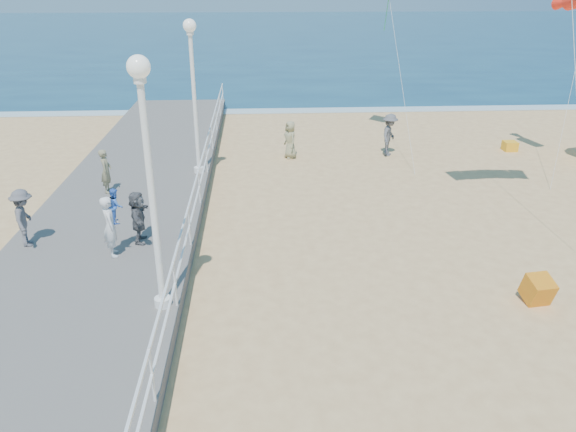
{
  "coord_description": "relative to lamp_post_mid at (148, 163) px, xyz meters",
  "views": [
    {
      "loc": [
        -3.23,
        -10.61,
        7.05
      ],
      "look_at": [
        -2.5,
        2.0,
        1.6
      ],
      "focal_mm": 35.0,
      "sensor_mm": 36.0,
      "label": 1
    }
  ],
  "objects": [
    {
      "name": "ground",
      "position": [
        5.35,
        0.0,
        -3.66
      ],
      "size": [
        160.0,
        160.0,
        0.0
      ],
      "primitive_type": "plane",
      "color": "#DEB474",
      "rests_on": "ground"
    },
    {
      "name": "ocean",
      "position": [
        5.35,
        65.0,
        -3.65
      ],
      "size": [
        160.0,
        90.0,
        0.05
      ],
      "primitive_type": "cube",
      "color": "navy",
      "rests_on": "ground"
    },
    {
      "name": "surf_line",
      "position": [
        5.35,
        20.5,
        -3.63
      ],
      "size": [
        160.0,
        1.2,
        0.04
      ],
      "primitive_type": "cube",
      "color": "white",
      "rests_on": "ground"
    },
    {
      "name": "boardwalk",
      "position": [
        -2.15,
        0.0,
        -3.46
      ],
      "size": [
        5.0,
        44.0,
        0.4
      ],
      "primitive_type": "cube",
      "color": "slate",
      "rests_on": "ground"
    },
    {
      "name": "railing",
      "position": [
        0.3,
        0.0,
        -2.41
      ],
      "size": [
        0.05,
        42.0,
        0.55
      ],
      "color": "white",
      "rests_on": "boardwalk"
    },
    {
      "name": "lamp_post_mid",
      "position": [
        0.0,
        0.0,
        0.0
      ],
      "size": [
        0.44,
        0.44,
        5.32
      ],
      "color": "white",
      "rests_on": "boardwalk"
    },
    {
      "name": "lamp_post_far",
      "position": [
        0.0,
        9.0,
        0.0
      ],
      "size": [
        0.44,
        0.44,
        5.32
      ],
      "color": "white",
      "rests_on": "boardwalk"
    },
    {
      "name": "woman_holding_toddler",
      "position": [
        -1.62,
        2.53,
        -2.46
      ],
      "size": [
        0.54,
        0.67,
        1.6
      ],
      "primitive_type": "imported",
      "rotation": [
        0.0,
        0.0,
        1.87
      ],
      "color": "silver",
      "rests_on": "boardwalk"
    },
    {
      "name": "toddler_held",
      "position": [
        -1.47,
        2.68,
        -1.96
      ],
      "size": [
        0.46,
        0.52,
        0.91
      ],
      "primitive_type": "imported",
      "rotation": [
        0.0,
        0.0,
        1.87
      ],
      "color": "blue",
      "rests_on": "boardwalk"
    },
    {
      "name": "spectator_2",
      "position": [
        -4.01,
        3.24,
        -2.48
      ],
      "size": [
        0.78,
        1.11,
        1.57
      ],
      "primitive_type": "imported",
      "rotation": [
        0.0,
        0.0,
        1.78
      ],
      "color": "#555459",
      "rests_on": "boardwalk"
    },
    {
      "name": "spectator_5",
      "position": [
        -1.07,
        3.27,
        -2.54
      ],
      "size": [
        0.53,
        1.36,
        1.44
      ],
      "primitive_type": "imported",
      "rotation": [
        0.0,
        0.0,
        1.65
      ],
      "color": "#515356",
      "rests_on": "boardwalk"
    },
    {
      "name": "spectator_6",
      "position": [
        -2.83,
        7.16,
        -2.53
      ],
      "size": [
        0.36,
        0.54,
        1.46
      ],
      "primitive_type": "imported",
      "rotation": [
        0.0,
        0.0,
        1.59
      ],
      "color": "#817B59",
      "rests_on": "boardwalk"
    },
    {
      "name": "beach_walker_a",
      "position": [
        7.67,
        11.96,
        -2.78
      ],
      "size": [
        1.1,
        1.31,
        1.77
      ],
      "primitive_type": "imported",
      "rotation": [
        0.0,
        0.0,
        1.1
      ],
      "color": "#55565A",
      "rests_on": "ground"
    },
    {
      "name": "beach_walker_c",
      "position": [
        3.51,
        11.86,
        -2.88
      ],
      "size": [
        0.73,
        0.88,
        1.55
      ],
      "primitive_type": "imported",
      "rotation": [
        0.0,
        0.0,
        -1.21
      ],
      "color": "#948F66",
      "rests_on": "ground"
    },
    {
      "name": "box_kite",
      "position": [
        8.53,
        0.25,
        -3.36
      ],
      "size": [
        0.64,
        0.78,
        0.74
      ],
      "primitive_type": "cube",
      "rotation": [
        0.31,
        0.0,
        0.14
      ],
      "color": "#CE450C",
      "rests_on": "ground"
    },
    {
      "name": "beach_chair_left",
      "position": [
        13.11,
        12.35,
        -3.46
      ],
      "size": [
        0.55,
        0.55,
        0.4
      ],
      "primitive_type": "cube",
      "color": "#FFA91A",
      "rests_on": "ground"
    }
  ]
}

